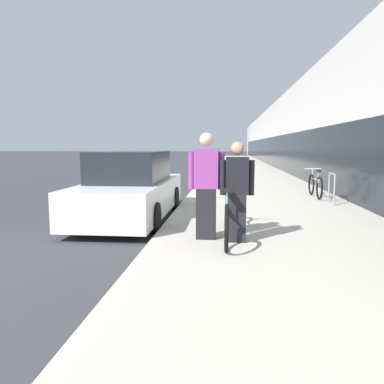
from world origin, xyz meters
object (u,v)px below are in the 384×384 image
Objects in this scene: person_rider at (237,192)px; parked_sedan_curbside at (131,189)px; cruiser_bike_nearest at (315,185)px; tandem_bicycle at (227,214)px; bike_rack_hoop at (332,185)px; person_bystander at (206,186)px.

person_rider reaches higher than parked_sedan_curbside.
tandem_bicycle is at bearing -117.03° from cruiser_bike_nearest.
bike_rack_hoop is at bearing 58.24° from person_rider.
cruiser_bike_nearest is at bearing 60.96° from person_bystander.
tandem_bicycle is 0.59m from person_rider.
person_rider is 3.29m from parked_sedan_curbside.
person_bystander is at bearing -127.43° from bike_rack_hoop.
bike_rack_hoop is at bearing 52.57° from person_bystander.
bike_rack_hoop is 5.44m from parked_sedan_curbside.
person_rider is at bearing -114.19° from cruiser_bike_nearest.
tandem_bicycle is 1.58× the size of cruiser_bike_nearest.
cruiser_bike_nearest reaches higher than bike_rack_hoop.
parked_sedan_curbside is at bearing 131.19° from person_bystander.
parked_sedan_curbside reaches higher than cruiser_bike_nearest.
cruiser_bike_nearest is (3.05, 5.50, -0.54)m from person_bystander.
cruiser_bike_nearest is (2.54, 5.65, -0.46)m from person_rider.
bike_rack_hoop is 1.35m from cruiser_bike_nearest.
parked_sedan_curbside is at bearing -157.92° from bike_rack_hoop.
cruiser_bike_nearest is at bearing 62.97° from tandem_bicycle.
person_rider reaches higher than bike_rack_hoop.
parked_sedan_curbside is at bearing 136.17° from person_rider.
person_bystander is at bearing -119.04° from cruiser_bike_nearest.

